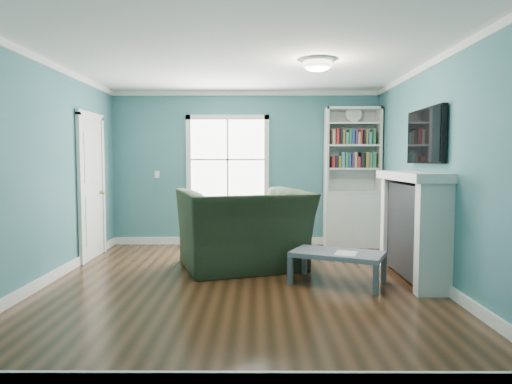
{
  "coord_description": "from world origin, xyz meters",
  "views": [
    {
      "loc": [
        0.2,
        -5.24,
        1.44
      ],
      "look_at": [
        0.19,
        0.4,
        1.04
      ],
      "focal_mm": 32.0,
      "sensor_mm": 36.0,
      "label": 1
    }
  ],
  "objects": [
    {
      "name": "ceiling_fixture",
      "position": [
        0.9,
        0.1,
        2.55
      ],
      "size": [
        0.38,
        0.38,
        0.15
      ],
      "color": "white",
      "rests_on": "room_walls"
    },
    {
      "name": "floor",
      "position": [
        0.0,
        0.0,
        0.0
      ],
      "size": [
        5.0,
        5.0,
        0.0
      ],
      "primitive_type": "plane",
      "color": "black",
      "rests_on": "ground"
    },
    {
      "name": "room_walls",
      "position": [
        0.0,
        0.0,
        1.58
      ],
      "size": [
        5.0,
        5.0,
        5.0
      ],
      "color": "#32706D",
      "rests_on": "ground"
    },
    {
      "name": "window",
      "position": [
        -0.3,
        2.49,
        1.45
      ],
      "size": [
        1.4,
        0.06,
        1.5
      ],
      "color": "white",
      "rests_on": "room_walls"
    },
    {
      "name": "door",
      "position": [
        -2.22,
        1.4,
        1.07
      ],
      "size": [
        0.12,
        0.98,
        2.17
      ],
      "color": "silver",
      "rests_on": "ground"
    },
    {
      "name": "bookshelf",
      "position": [
        1.77,
        2.3,
        0.92
      ],
      "size": [
        0.9,
        0.35,
        2.31
      ],
      "color": "silver",
      "rests_on": "ground"
    },
    {
      "name": "trim",
      "position": [
        0.0,
        0.0,
        1.24
      ],
      "size": [
        4.5,
        5.0,
        2.6
      ],
      "color": "white",
      "rests_on": "ground"
    },
    {
      "name": "paper_sheet",
      "position": [
        1.22,
        -0.09,
        0.38
      ],
      "size": [
        0.32,
        0.36,
        0.0
      ],
      "primitive_type": "cube",
      "rotation": [
        0.0,
        0.0,
        -0.33
      ],
      "color": "white",
      "rests_on": "coffee_table"
    },
    {
      "name": "tv",
      "position": [
        2.2,
        0.2,
        1.72
      ],
      "size": [
        0.06,
        1.1,
        0.65
      ],
      "primitive_type": "cube",
      "color": "black",
      "rests_on": "fireplace"
    },
    {
      "name": "light_switch",
      "position": [
        -1.5,
        2.48,
        1.2
      ],
      "size": [
        0.08,
        0.01,
        0.12
      ],
      "primitive_type": "cube",
      "color": "white",
      "rests_on": "room_walls"
    },
    {
      "name": "recliner",
      "position": [
        0.02,
        0.78,
        0.7
      ],
      "size": [
        1.84,
        1.49,
        1.4
      ],
      "primitive_type": "imported",
      "rotation": [
        0.0,
        0.0,
        -2.83
      ],
      "color": "#202D1C",
      "rests_on": "ground"
    },
    {
      "name": "coffee_table",
      "position": [
        1.14,
        -0.0,
        0.33
      ],
      "size": [
        1.17,
        0.94,
        0.38
      ],
      "rotation": [
        0.0,
        0.0,
        -0.43
      ],
      "color": "#485056",
      "rests_on": "ground"
    },
    {
      "name": "fireplace",
      "position": [
        2.08,
        0.2,
        0.64
      ],
      "size": [
        0.44,
        1.58,
        1.3
      ],
      "color": "black",
      "rests_on": "ground"
    }
  ]
}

